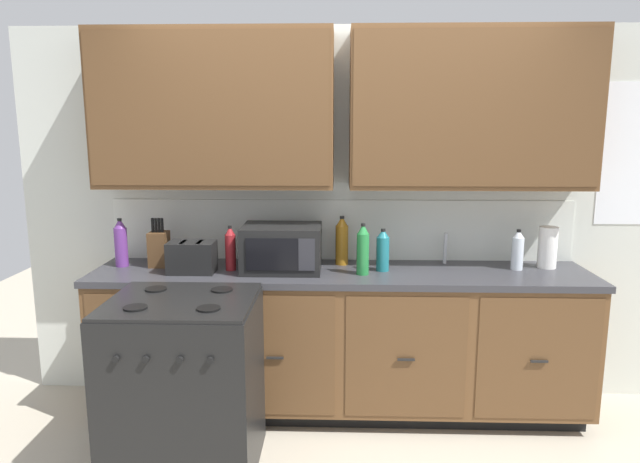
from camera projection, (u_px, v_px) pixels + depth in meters
The scene contains 15 objects.
ground_plane at pixel (340, 435), 3.42m from camera, with size 8.00×8.00×0.00m, color #B2A893.
wall_unit at pixel (342, 150), 3.60m from camera, with size 4.23×0.40×2.44m.
counter_run at pixel (341, 340), 3.63m from camera, with size 3.06×0.64×0.94m.
stove_range at pixel (185, 384), 3.04m from camera, with size 0.76×0.68×0.95m.
microwave at pixel (282, 248), 3.53m from camera, with size 0.48×0.37×0.28m.
toaster at pixel (192, 257), 3.48m from camera, with size 0.28×0.18×0.19m.
knife_block at pixel (159, 248), 3.64m from camera, with size 0.11×0.14×0.31m.
sink_faucet at pixel (445, 248), 3.71m from camera, with size 0.02×0.02×0.20m, color #B2B5BA.
paper_towel_roll at pixel (548, 247), 3.59m from camera, with size 0.12×0.12×0.26m, color white.
bottle_violet at pixel (121, 243), 3.63m from camera, with size 0.08×0.08×0.31m.
bottle_clear at pixel (518, 250), 3.55m from camera, with size 0.07×0.07×0.25m.
bottle_amber at pixel (342, 241), 3.67m from camera, with size 0.08×0.08×0.31m.
bottle_red at pixel (230, 249), 3.53m from camera, with size 0.07×0.07×0.28m.
bottle_teal at pixel (383, 250), 3.52m from camera, with size 0.08×0.08×0.26m.
bottle_green at pixel (363, 250), 3.43m from camera, with size 0.07×0.07×0.31m.
Camera 1 is at (-0.01, -3.14, 1.83)m, focal length 32.26 mm.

